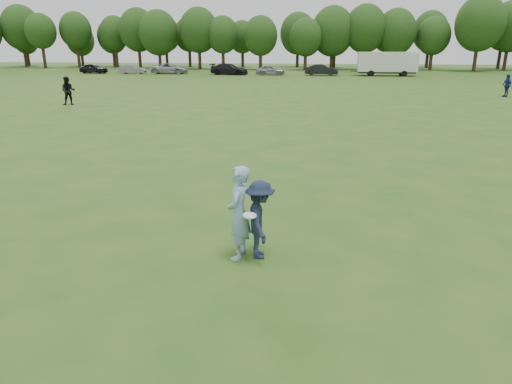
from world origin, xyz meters
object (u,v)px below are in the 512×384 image
car_d (229,69)px  car_e (270,70)px  player_far_a (68,91)px  thrower (239,213)px  defender (260,220)px  player_far_b (507,85)px  car_c (170,69)px  car_a (94,69)px  car_f (322,70)px  cargo_trailer (387,63)px  car_b (132,69)px

car_d → car_e: (5.96, -0.03, -0.09)m
player_far_a → car_d: size_ratio=0.37×
thrower → defender: 0.46m
player_far_b → car_c: player_far_b is taller
car_a → player_far_a: bearing=-150.3°
thrower → car_f: 58.74m
cargo_trailer → thrower: bearing=-100.2°
player_far_a → car_e: bearing=54.4°
car_a → car_f: (34.20, -0.05, 0.05)m
car_a → car_e: 26.92m
thrower → car_c: 63.00m
defender → car_b: defender is taller
car_e → car_b: bearing=87.0°
car_c → cargo_trailer: cargo_trailer is taller
car_c → car_b: bearing=95.9°
thrower → car_d: bearing=-165.1°
defender → car_c: bearing=8.2°
car_a → cargo_trailer: bearing=-84.1°
player_far_b → car_c: bearing=-138.7°
car_d → cargo_trailer: (22.23, 0.50, 0.99)m
car_f → car_a: bearing=91.0°
player_far_a → car_d: (4.92, 35.53, -0.22)m
defender → player_far_a: bearing=25.0°
car_c → car_f: (22.49, -0.72, -0.00)m
car_e → cargo_trailer: bearing=-90.9°
car_c → car_f: same height
player_far_a → car_b: size_ratio=0.51×
player_far_a → car_d: player_far_a is taller
car_f → cargo_trailer: 9.05m
defender → car_b: size_ratio=0.41×
car_d → cargo_trailer: 22.25m
thrower → cargo_trailer: 59.93m
thrower → defender: bearing=104.8°
car_c → car_e: bearing=-97.2°
car_d → cargo_trailer: cargo_trailer is taller
player_far_a → car_f: player_far_a is taller
car_e → car_c: bearing=83.6°
thrower → player_far_b: (17.05, 33.11, -0.05)m
thrower → car_b: 64.20m
car_b → car_e: (20.71, -0.09, 0.04)m
defender → car_d: size_ratio=0.30×
car_d → player_far_b: bearing=-126.6°
car_e → defender: bearing=-176.8°
cargo_trailer → car_d: bearing=-178.7°
car_e → car_f: size_ratio=0.89×
car_f → car_d: bearing=92.1°
car_a → thrower: bearing=-145.4°
car_c → car_f: size_ratio=1.19×
car_a → car_b: size_ratio=1.05×
cargo_trailer → car_f: bearing=-178.3°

